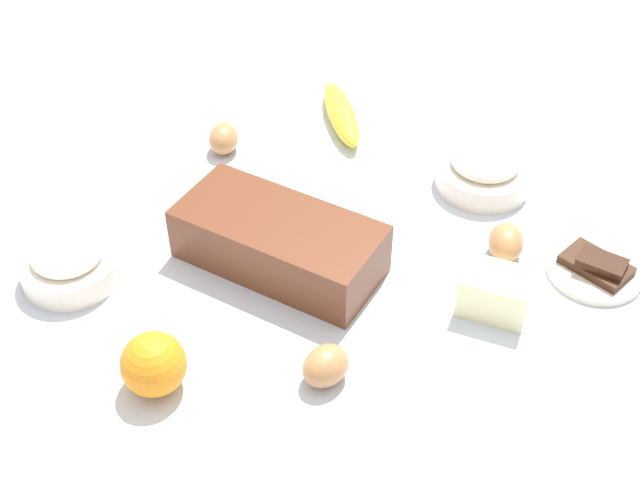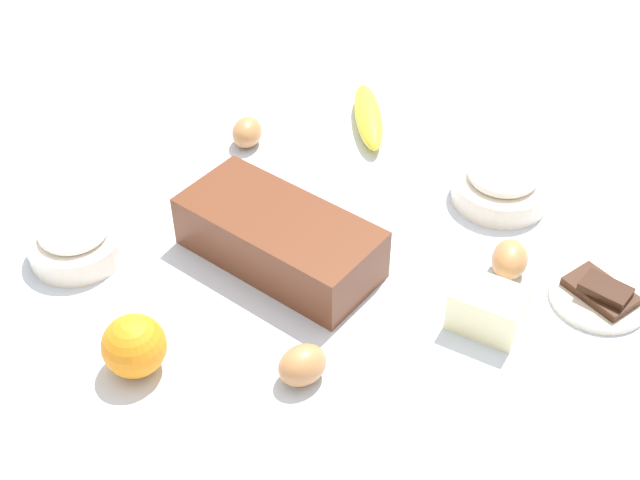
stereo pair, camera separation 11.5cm
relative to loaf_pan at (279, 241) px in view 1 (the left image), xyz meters
The scene contains 11 objects.
ground_plane 0.08m from the loaf_pan, 46.54° to the left, with size 2.40×2.40×0.02m, color silver.
loaf_pan is the anchor object (origin of this frame).
flour_bowl 0.35m from the loaf_pan, 73.23° to the left, with size 0.15×0.15×0.06m.
sugar_bowl 0.28m from the loaf_pan, 130.53° to the right, with size 0.13×0.13×0.06m.
banana 0.36m from the loaf_pan, 118.50° to the left, with size 0.19×0.04×0.04m, color yellow.
orange_fruit 0.26m from the loaf_pan, 79.60° to the right, with size 0.08×0.08×0.08m, color orange.
butter_block 0.30m from the loaf_pan, 26.25° to the left, with size 0.09×0.06×0.06m, color #F4EDB2.
egg_near_butter 0.29m from the loaf_pan, 153.91° to the left, with size 0.05×0.05×0.06m, color #B87C4B.
egg_beside_bowl 0.22m from the loaf_pan, 29.57° to the right, with size 0.05×0.05×0.06m, color #B87D4B.
egg_loose 0.32m from the loaf_pan, 46.28° to the left, with size 0.05×0.05×0.07m, color #BA7E4C.
chocolate_plate 0.44m from the loaf_pan, 40.50° to the left, with size 0.13×0.13×0.03m.
Camera 1 is at (0.59, -0.63, 0.81)m, focal length 47.49 mm.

